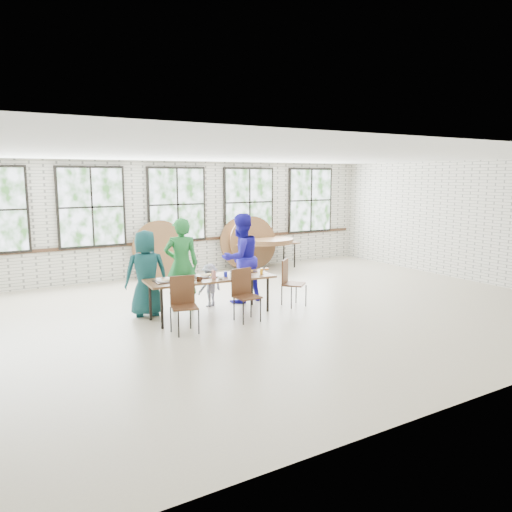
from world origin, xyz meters
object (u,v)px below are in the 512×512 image
at_px(chair_near_right, 244,290).
at_px(storage_table, 267,245).
at_px(chair_near_left, 183,299).
at_px(dining_table, 211,280).

distance_m(chair_near_right, storage_table, 5.19).
bearing_deg(storage_table, chair_near_left, -134.71).
xyz_separation_m(chair_near_left, storage_table, (4.33, 4.22, 0.13)).
distance_m(chair_near_left, storage_table, 6.05).
relative_size(chair_near_right, storage_table, 0.52).
distance_m(dining_table, chair_near_left, 1.04).
height_order(chair_near_left, storage_table, chair_near_left).
relative_size(dining_table, storage_table, 1.36).
bearing_deg(chair_near_right, dining_table, 121.82).
bearing_deg(chair_near_right, storage_table, 49.42).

